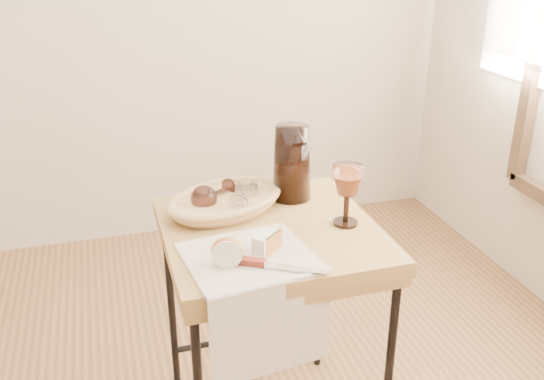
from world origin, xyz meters
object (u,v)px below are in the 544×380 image
object	(u,v)px
side_table	(270,336)
tea_towel	(249,257)
apple_half	(227,251)
goblet_lying_b	(243,196)
table_knife	(273,264)
goblet_lying_a	(215,193)
pitcher	(292,163)
bread_basket	(226,203)
wine_goblet	(347,195)

from	to	relation	value
side_table	tea_towel	bearing A→B (deg)	-123.15
tea_towel	apple_half	distance (m)	0.07
goblet_lying_b	apple_half	xyz separation A→B (m)	(-0.11, -0.29, -0.01)
side_table	table_knife	distance (m)	0.45
goblet_lying_a	goblet_lying_b	world-z (taller)	goblet_lying_a
pitcher	goblet_lying_b	bearing A→B (deg)	-159.74
bread_basket	goblet_lying_a	size ratio (longest dim) A/B	2.59
goblet_lying_a	side_table	bearing A→B (deg)	94.44
side_table	wine_goblet	bearing A→B (deg)	-11.84
apple_half	table_knife	world-z (taller)	apple_half
tea_towel	bread_basket	world-z (taller)	bread_basket
bread_basket	goblet_lying_a	bearing A→B (deg)	130.18
bread_basket	goblet_lying_a	xyz separation A→B (m)	(-0.03, 0.01, 0.03)
table_knife	pitcher	bearing A→B (deg)	96.74
side_table	table_knife	size ratio (longest dim) A/B	3.11
goblet_lying_a	wine_goblet	xyz separation A→B (m)	(0.33, -0.20, 0.04)
side_table	goblet_lying_a	world-z (taller)	goblet_lying_a
tea_towel	goblet_lying_b	size ratio (longest dim) A/B	2.64
side_table	tea_towel	xyz separation A→B (m)	(-0.10, -0.15, 0.38)
goblet_lying_a	goblet_lying_b	distance (m)	0.08
pitcher	goblet_lying_a	bearing A→B (deg)	-172.86
bread_basket	pitcher	world-z (taller)	pitcher
bread_basket	wine_goblet	distance (m)	0.36
goblet_lying_b	side_table	bearing A→B (deg)	-132.22
goblet_lying_b	apple_half	size ratio (longest dim) A/B	1.49
side_table	bread_basket	xyz separation A→B (m)	(-0.09, 0.14, 0.40)
wine_goblet	goblet_lying_b	bearing A→B (deg)	146.99
pitcher	apple_half	bearing A→B (deg)	-125.77
goblet_lying_b	tea_towel	bearing A→B (deg)	-164.07
goblet_lying_a	goblet_lying_b	xyz separation A→B (m)	(0.08, -0.03, -0.00)
side_table	tea_towel	distance (m)	0.42
tea_towel	wine_goblet	bearing A→B (deg)	12.28
tea_towel	bread_basket	bearing A→B (deg)	81.68
side_table	goblet_lying_a	size ratio (longest dim) A/B	5.92
bread_basket	wine_goblet	world-z (taller)	wine_goblet
goblet_lying_b	pitcher	world-z (taller)	pitcher
bread_basket	side_table	bearing A→B (deg)	-79.46
goblet_lying_b	pitcher	bearing A→B (deg)	-45.74
tea_towel	goblet_lying_a	bearing A→B (deg)	87.09
tea_towel	goblet_lying_a	size ratio (longest dim) A/B	2.48
tea_towel	table_knife	size ratio (longest dim) A/B	1.30
wine_goblet	apple_half	bearing A→B (deg)	-160.60
table_knife	apple_half	bearing A→B (deg)	-174.73
side_table	goblet_lying_b	world-z (taller)	goblet_lying_b
goblet_lying_b	table_knife	world-z (taller)	goblet_lying_b
goblet_lying_b	pitcher	distance (m)	0.18
bread_basket	apple_half	xyz separation A→B (m)	(-0.06, -0.31, 0.02)
tea_towel	bread_basket	xyz separation A→B (m)	(0.01, 0.29, 0.02)
bread_basket	tea_towel	bearing A→B (deg)	-114.34
wine_goblet	pitcher	bearing A→B (deg)	112.48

